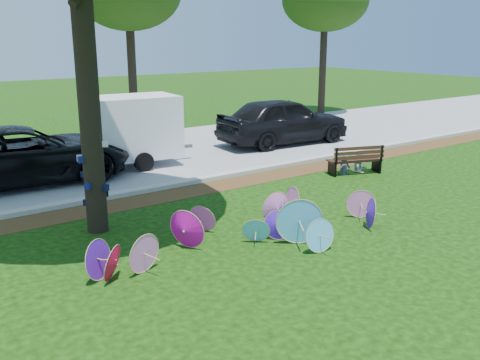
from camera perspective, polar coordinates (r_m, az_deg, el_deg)
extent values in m
plane|color=black|center=(10.53, 4.22, -7.48)|extent=(90.00, 90.00, 0.00)
cube|color=#472D16|center=(14.06, -7.65, -1.67)|extent=(90.00, 1.00, 0.01)
cube|color=#B7B5AD|center=(14.64, -8.97, -0.82)|extent=(90.00, 0.30, 0.12)
cube|color=gray|center=(18.34, -14.91, 1.94)|extent=(90.00, 8.00, 0.01)
cylinder|color=black|center=(11.25, -15.95, 9.73)|extent=(0.44, 0.44, 6.18)
cone|color=#D40AA3|center=(10.46, -5.86, -5.30)|extent=(0.53, 0.82, 0.81)
cone|color=red|center=(9.39, -13.22, -8.58)|extent=(0.64, 0.64, 0.67)
cone|color=#56B8F5|center=(10.45, 8.36, -5.78)|extent=(0.70, 0.27, 0.68)
cone|color=blue|center=(11.65, 4.50, -3.64)|extent=(0.51, 0.51, 0.60)
cone|color=#4B1BB3|center=(10.92, 4.19, -4.85)|extent=(0.62, 0.51, 0.64)
cone|color=#F479CD|center=(12.53, 12.75, -2.45)|extent=(0.57, 0.51, 0.67)
cone|color=#4B1BB3|center=(11.88, 13.55, -3.44)|extent=(0.54, 0.66, 0.69)
cone|color=#FC5ACD|center=(11.40, -3.91, -3.98)|extent=(0.53, 0.68, 0.63)
cone|color=#F479CD|center=(9.59, -10.40, -7.66)|extent=(0.75, 0.40, 0.74)
cone|color=#F479CD|center=(12.27, 5.73, -2.33)|extent=(0.42, 0.78, 0.75)
cone|color=#4B1BB3|center=(9.53, -15.13, -8.14)|extent=(0.71, 0.57, 0.73)
cone|color=#56B8F5|center=(10.78, 1.73, -5.25)|extent=(0.61, 0.58, 0.56)
cone|color=#F479CD|center=(11.83, 3.96, -2.98)|extent=(0.74, 0.21, 0.74)
cone|color=#56B8F5|center=(10.75, 6.30, -4.32)|extent=(0.91, 0.67, 0.96)
imported|color=black|center=(16.14, -22.02, 2.48)|extent=(5.94, 2.95, 1.62)
imported|color=black|center=(20.61, 4.66, 6.33)|extent=(5.38, 2.48, 1.79)
cube|color=white|center=(17.24, -11.37, 5.59)|extent=(2.91, 2.01, 2.52)
imported|color=#3C4452|center=(16.24, 11.15, 2.47)|extent=(0.44, 0.32, 1.11)
imported|color=silver|center=(16.74, 12.80, 2.92)|extent=(0.63, 0.51, 1.20)
cylinder|color=black|center=(23.66, -11.42, 11.14)|extent=(0.36, 0.36, 5.00)
cylinder|color=black|center=(28.74, 8.82, 11.93)|extent=(0.36, 0.36, 5.00)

